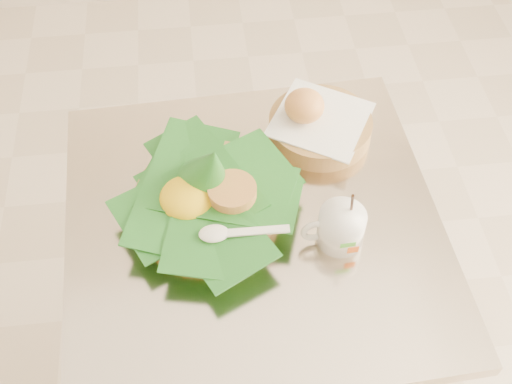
{
  "coord_description": "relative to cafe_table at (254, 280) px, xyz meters",
  "views": [
    {
      "loc": [
        0.02,
        -0.7,
        1.73
      ],
      "look_at": [
        0.1,
        0.01,
        0.82
      ],
      "focal_mm": 45.0,
      "sensor_mm": 36.0,
      "label": 1
    }
  ],
  "objects": [
    {
      "name": "rice_basket",
      "position": [
        -0.08,
        0.04,
        0.27
      ],
      "size": [
        0.34,
        0.34,
        0.17
      ],
      "rotation": [
        0.0,
        0.0,
        0.29
      ],
      "color": "#9E7843",
      "rests_on": "cafe_table"
    },
    {
      "name": "bread_basket",
      "position": [
        0.16,
        0.21,
        0.25
      ],
      "size": [
        0.25,
        0.25,
        0.11
      ],
      "rotation": [
        0.0,
        0.0,
        0.27
      ],
      "color": "#9E7843",
      "rests_on": "cafe_table"
    },
    {
      "name": "cafe_table",
      "position": [
        0.0,
        0.0,
        0.0
      ],
      "size": [
        0.73,
        0.73,
        0.75
      ],
      "rotation": [
        0.0,
        0.0,
        0.05
      ],
      "color": "gray",
      "rests_on": "floor"
    },
    {
      "name": "coffee_mug",
      "position": [
        0.15,
        -0.06,
        0.26
      ],
      "size": [
        0.12,
        0.09,
        0.15
      ],
      "rotation": [
        0.0,
        0.0,
        0.07
      ],
      "color": "white",
      "rests_on": "cafe_table"
    },
    {
      "name": "floor",
      "position": [
        -0.1,
        0.01,
        -0.53
      ],
      "size": [
        3.6,
        3.6,
        0.0
      ],
      "primitive_type": "plane",
      "color": "beige",
      "rests_on": "ground"
    }
  ]
}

